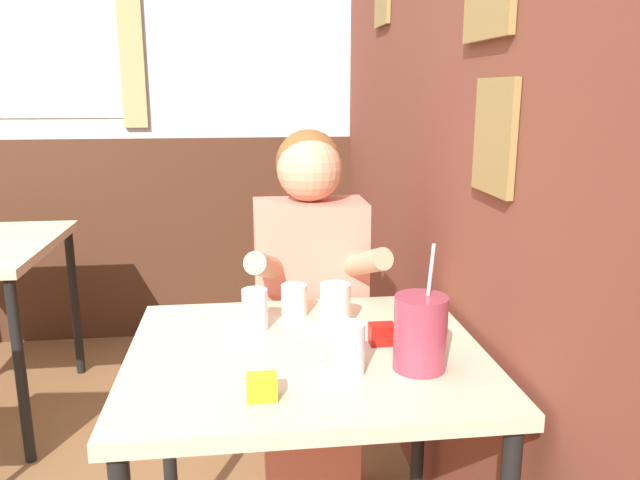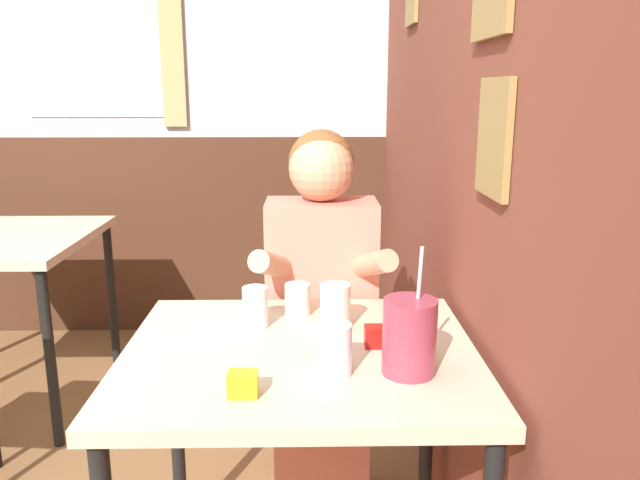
{
  "view_description": "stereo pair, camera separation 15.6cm",
  "coord_description": "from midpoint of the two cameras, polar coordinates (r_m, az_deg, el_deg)",
  "views": [
    {
      "loc": [
        0.79,
        -1.01,
        1.35
      ],
      "look_at": [
        0.97,
        0.49,
        0.98
      ],
      "focal_mm": 35.0,
      "sensor_mm": 36.0,
      "label": 1
    },
    {
      "loc": [
        0.94,
        -1.02,
        1.35
      ],
      "look_at": [
        0.97,
        0.49,
        0.98
      ],
      "focal_mm": 35.0,
      "sensor_mm": 36.0,
      "label": 2
    }
  ],
  "objects": [
    {
      "name": "glass_center",
      "position": [
        1.61,
        -1.38,
        -6.05
      ],
      "size": [
        0.08,
        0.08,
        0.11
      ],
      "color": "silver",
      "rests_on": "main_table"
    },
    {
      "name": "cocktail_pitcher",
      "position": [
        1.37,
        5.94,
        -8.49
      ],
      "size": [
        0.12,
        0.12,
        0.29
      ],
      "color": "#99384C",
      "rests_on": "main_table"
    },
    {
      "name": "main_table",
      "position": [
        1.53,
        -4.24,
        -12.93
      ],
      "size": [
        0.83,
        0.72,
        0.75
      ],
      "color": "beige",
      "rests_on": "ground_plane"
    },
    {
      "name": "glass_near_pitcher",
      "position": [
        1.35,
        -0.74,
        -9.95
      ],
      "size": [
        0.07,
        0.07,
        0.11
      ],
      "color": "silver",
      "rests_on": "main_table"
    },
    {
      "name": "glass_far_side",
      "position": [
        1.69,
        -5.03,
        -5.55
      ],
      "size": [
        0.07,
        0.07,
        0.09
      ],
      "color": "silver",
      "rests_on": "main_table"
    },
    {
      "name": "back_wall",
      "position": [
        3.52,
        -21.9,
        12.76
      ],
      "size": [
        5.72,
        0.09,
        2.7
      ],
      "color": "silver",
      "rests_on": "ground_plane"
    },
    {
      "name": "condiment_mustard",
      "position": [
        1.28,
        -8.93,
        -13.23
      ],
      "size": [
        0.06,
        0.04,
        0.05
      ],
      "color": "yellow",
      "rests_on": "main_table"
    },
    {
      "name": "condiment_ketchup",
      "position": [
        1.51,
        2.72,
        -8.65
      ],
      "size": [
        0.06,
        0.04,
        0.05
      ],
      "color": "#B7140F",
      "rests_on": "main_table"
    },
    {
      "name": "person_seated",
      "position": [
        1.99,
        -3.16,
        -7.17
      ],
      "size": [
        0.42,
        0.4,
        1.23
      ],
      "color": "#EA7F6B",
      "rests_on": "ground_plane"
    },
    {
      "name": "brick_wall_right",
      "position": [
        2.26,
        6.69,
        13.55
      ],
      "size": [
        0.08,
        4.37,
        2.7
      ],
      "color": "brown",
      "rests_on": "ground_plane"
    },
    {
      "name": "glass_by_brick",
      "position": [
        1.61,
        -8.76,
        -6.34
      ],
      "size": [
        0.07,
        0.07,
        0.11
      ],
      "color": "silver",
      "rests_on": "main_table"
    }
  ]
}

